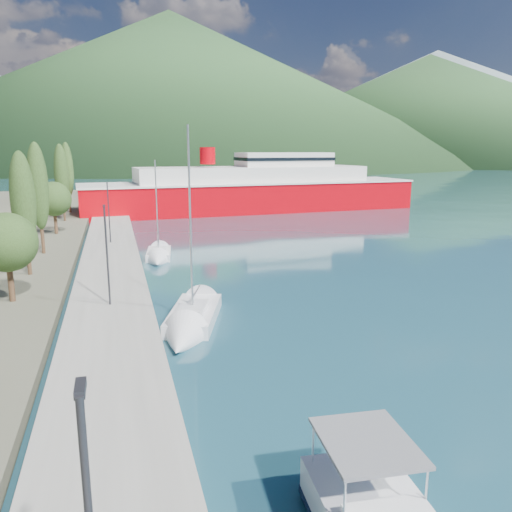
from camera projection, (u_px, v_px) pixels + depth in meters
name	position (u px, v px, depth m)	size (l,w,h in m)	color
ground	(147.00, 188.00, 131.83)	(1400.00, 1400.00, 0.00)	#1C4756
quay	(111.00, 270.00, 40.92)	(5.00, 88.00, 0.80)	gray
hills_far	(230.00, 94.00, 621.74)	(1480.00, 900.00, 180.00)	slate
hills_near	(251.00, 98.00, 385.22)	(1010.00, 520.00, 115.00)	#284C26
tree_row	(37.00, 198.00, 43.74)	(3.85, 65.92, 10.90)	#47301E
lamp_posts	(107.00, 254.00, 29.10)	(0.15, 46.05, 6.06)	#2D2D33
sailboat_near	(188.00, 328.00, 27.76)	(5.17, 9.01, 12.41)	silver
sailboat_mid	(158.00, 258.00, 45.96)	(3.03, 7.02, 9.99)	silver
ferry	(254.00, 191.00, 83.05)	(55.97, 15.68, 10.98)	#BB000A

